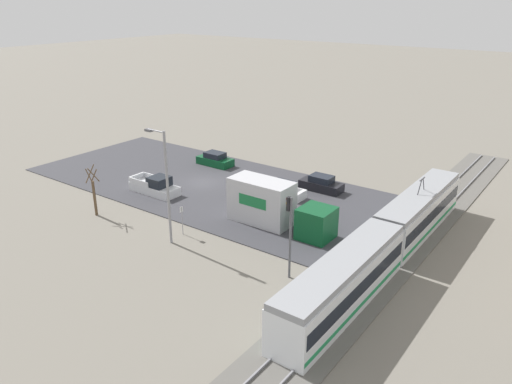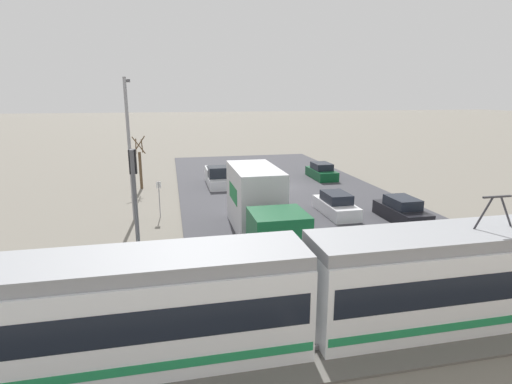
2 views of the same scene
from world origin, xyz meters
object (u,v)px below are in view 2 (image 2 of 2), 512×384
(light_rail_tram, at_px, (307,292))
(box_truck, at_px, (259,206))
(street_tree, at_px, (140,165))
(no_parking_sign, at_px, (159,196))
(sedan_car_0, at_px, (402,211))
(sedan_car_1, at_px, (336,205))
(traffic_light_pole, at_px, (136,203))
(sedan_car_2, at_px, (322,172))
(street_lamp_near_crossing, at_px, (129,141))
(pickup_truck, at_px, (219,178))

(light_rail_tram, bearing_deg, box_truck, -93.71)
(street_tree, distance_m, no_parking_sign, 8.95)
(light_rail_tram, height_order, street_tree, light_rail_tram)
(light_rail_tram, distance_m, sedan_car_0, 14.77)
(box_truck, height_order, no_parking_sign, box_truck)
(light_rail_tram, xyz_separation_m, no_parking_sign, (4.97, -14.99, -0.24))
(sedan_car_0, distance_m, sedan_car_1, 4.15)
(sedan_car_0, relative_size, sedan_car_1, 0.98)
(traffic_light_pole, bearing_deg, sedan_car_1, -145.33)
(light_rail_tram, distance_m, traffic_light_pole, 7.45)
(box_truck, distance_m, sedan_car_0, 9.55)
(no_parking_sign, bearing_deg, light_rail_tram, 108.33)
(sedan_car_0, height_order, no_parking_sign, no_parking_sign)
(light_rail_tram, relative_size, no_parking_sign, 11.06)
(sedan_car_2, bearing_deg, sedan_car_0, -89.46)
(sedan_car_1, relative_size, street_tree, 0.95)
(street_lamp_near_crossing, xyz_separation_m, no_parking_sign, (-1.61, -0.12, -3.65))
(traffic_light_pole, bearing_deg, no_parking_sign, -93.08)
(sedan_car_0, height_order, sedan_car_2, sedan_car_0)
(sedan_car_1, bearing_deg, sedan_car_2, -106.63)
(no_parking_sign, bearing_deg, street_tree, -78.94)
(light_rail_tram, height_order, traffic_light_pole, traffic_light_pole)
(traffic_light_pole, distance_m, street_lamp_near_crossing, 10.45)
(pickup_truck, distance_m, sedan_car_0, 16.20)
(box_truck, xyz_separation_m, pickup_truck, (0.69, -13.42, -1.05))
(light_rail_tram, height_order, no_parking_sign, light_rail_tram)
(light_rail_tram, bearing_deg, no_parking_sign, -71.67)
(pickup_truck, height_order, sedan_car_0, pickup_truck)
(sedan_car_2, relative_size, traffic_light_pole, 0.72)
(pickup_truck, distance_m, no_parking_sign, 9.73)
(box_truck, relative_size, sedan_car_0, 2.19)
(box_truck, distance_m, sedan_car_1, 6.72)
(light_rail_tram, relative_size, sedan_car_2, 6.29)
(pickup_truck, bearing_deg, sedan_car_0, 128.78)
(sedan_car_1, xyz_separation_m, street_tree, (13.24, -10.84, 1.37))
(box_truck, bearing_deg, sedan_car_1, -153.33)
(pickup_truck, height_order, sedan_car_2, pickup_truck)
(light_rail_tram, distance_m, no_parking_sign, 15.79)
(street_tree, height_order, no_parking_sign, street_tree)
(no_parking_sign, bearing_deg, box_truck, 138.01)
(pickup_truck, xyz_separation_m, traffic_light_pole, (5.48, 18.81, 3.01))
(box_truck, bearing_deg, street_tree, -62.07)
(traffic_light_pole, xyz_separation_m, street_lamp_near_crossing, (1.05, -10.31, 1.34))
(light_rail_tram, relative_size, sedan_car_0, 6.24)
(box_truck, relative_size, traffic_light_pole, 1.58)
(light_rail_tram, distance_m, box_truck, 9.96)
(sedan_car_1, distance_m, no_parking_sign, 11.74)
(street_tree, xyz_separation_m, street_lamp_near_crossing, (-0.10, 8.89, 3.04))
(traffic_light_pole, bearing_deg, street_lamp_near_crossing, -84.20)
(sedan_car_1, xyz_separation_m, no_parking_sign, (11.53, -2.08, 0.77))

